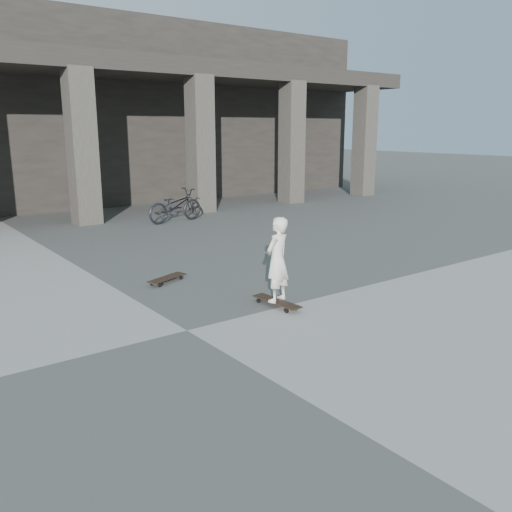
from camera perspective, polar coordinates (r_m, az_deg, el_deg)
ground at (r=6.96m, az=-7.29°, el=-7.79°), size 90.00×90.00×0.00m
longboard at (r=7.78m, az=2.21°, el=-4.86°), size 0.25×0.87×0.09m
skateboard_spare at (r=9.09m, az=-9.39°, el=-2.34°), size 0.77×0.45×0.09m
child at (r=7.61m, az=2.25°, el=-0.38°), size 0.51×0.42×1.21m
bicycle at (r=14.87m, az=-8.50°, el=5.27°), size 1.76×0.81×0.89m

